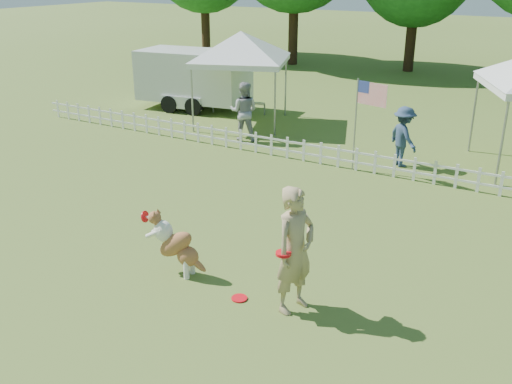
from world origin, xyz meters
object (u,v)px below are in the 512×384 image
(dog, at_px, (176,244))
(spectator_b, at_px, (403,137))
(canopy_tent_left, at_px, (241,79))
(spectator_a, at_px, (244,111))
(flag_pole, at_px, (355,125))
(handler, at_px, (295,250))
(cargo_trailer, at_px, (194,79))
(frisbee_on_turf, at_px, (239,298))

(dog, xyz_separation_m, spectator_b, (1.57, 7.53, 0.24))
(canopy_tent_left, relative_size, spectator_a, 1.67)
(dog, relative_size, flag_pole, 0.46)
(handler, xyz_separation_m, dog, (-2.20, -0.05, -0.45))
(handler, distance_m, spectator_b, 7.51)
(spectator_a, bearing_deg, cargo_trailer, -54.13)
(handler, relative_size, cargo_trailer, 0.41)
(cargo_trailer, height_order, spectator_a, cargo_trailer)
(handler, bearing_deg, flag_pole, 29.83)
(canopy_tent_left, bearing_deg, handler, -74.65)
(dog, relative_size, canopy_tent_left, 0.37)
(dog, height_order, frisbee_on_turf, dog)
(dog, xyz_separation_m, cargo_trailer, (-7.03, 10.10, 0.53))
(dog, relative_size, spectator_b, 0.69)
(canopy_tent_left, distance_m, spectator_a, 2.08)
(flag_pole, relative_size, spectator_a, 1.35)
(canopy_tent_left, relative_size, spectator_b, 1.86)
(spectator_a, bearing_deg, dog, 94.34)
(dog, xyz_separation_m, flag_pole, (0.59, 6.58, 0.64))
(frisbee_on_turf, distance_m, canopy_tent_left, 11.01)
(spectator_b, bearing_deg, spectator_a, 40.36)
(handler, relative_size, frisbee_on_turf, 7.80)
(spectator_b, bearing_deg, cargo_trailer, 23.08)
(handler, xyz_separation_m, flag_pole, (-1.61, 6.53, 0.19))
(canopy_tent_left, bearing_deg, dog, -84.96)
(frisbee_on_turf, height_order, spectator_a, spectator_a)
(flag_pole, xyz_separation_m, spectator_b, (0.98, 0.96, -0.39))
(handler, xyz_separation_m, frisbee_on_turf, (-0.85, -0.21, -0.99))
(handler, relative_size, spectator_a, 1.13)
(spectator_b, bearing_deg, handler, 134.48)
(cargo_trailer, relative_size, spectator_a, 2.78)
(handler, distance_m, flag_pole, 6.73)
(frisbee_on_turf, bearing_deg, handler, 14.02)
(cargo_trailer, bearing_deg, canopy_tent_left, -28.37)
(dog, bearing_deg, cargo_trailer, 118.47)
(frisbee_on_turf, bearing_deg, flag_pole, 96.40)
(spectator_a, xyz_separation_m, spectator_b, (4.84, 0.06, -0.09))
(frisbee_on_turf, xyz_separation_m, spectator_b, (0.23, 7.70, 0.78))
(cargo_trailer, distance_m, spectator_b, 8.98)
(spectator_a, bearing_deg, flag_pole, 147.63)
(spectator_a, bearing_deg, handler, 107.10)
(handler, xyz_separation_m, cargo_trailer, (-9.23, 10.05, 0.08))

